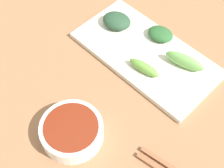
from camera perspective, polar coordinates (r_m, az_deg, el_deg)
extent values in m
cube|color=#986947|center=(0.70, 2.21, -0.38)|extent=(2.10, 2.10, 0.02)
cylinder|color=white|center=(0.62, -6.81, -7.95)|extent=(0.12, 0.12, 0.03)
cylinder|color=maroon|center=(0.62, -6.86, -7.73)|extent=(0.10, 0.10, 0.03)
cube|color=silver|center=(0.73, 5.72, 5.08)|extent=(0.16, 0.31, 0.01)
ellipsoid|color=#294A32|center=(0.77, 0.81, 10.64)|extent=(0.07, 0.08, 0.03)
ellipsoid|color=#72B458|center=(0.71, 12.19, 3.81)|extent=(0.04, 0.09, 0.03)
ellipsoid|color=#2A5C2D|center=(0.75, 8.20, 8.38)|extent=(0.06, 0.07, 0.02)
ellipsoid|color=#68A040|center=(0.69, 5.46, 2.77)|extent=(0.03, 0.07, 0.02)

